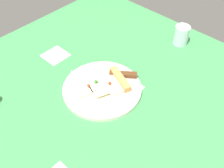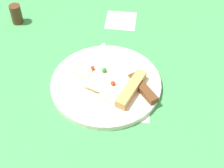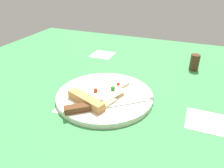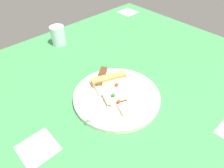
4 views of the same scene
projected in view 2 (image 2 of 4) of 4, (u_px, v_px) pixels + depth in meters
The scene contains 5 objects.
ground_plane at pixel (86, 103), 84.21cm from camera, with size 118.38×118.38×3.00cm.
plate at pixel (106, 84), 85.52cm from camera, with size 27.58×27.58×1.46cm, color silver.
pizza_slice at pixel (115, 84), 83.58cm from camera, with size 19.05×14.35×2.56cm.
knife at pixel (132, 77), 85.31cm from camera, with size 16.55×20.11×2.45cm.
pepper_shaker at pixel (16, 14), 101.56cm from camera, with size 3.30×3.30×5.87cm, color #4C2D19.
Camera 2 is at (-13.07, 52.06, 63.89)cm, focal length 54.74 mm.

